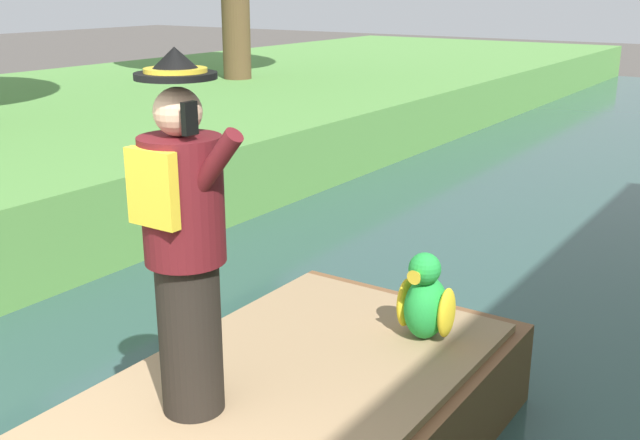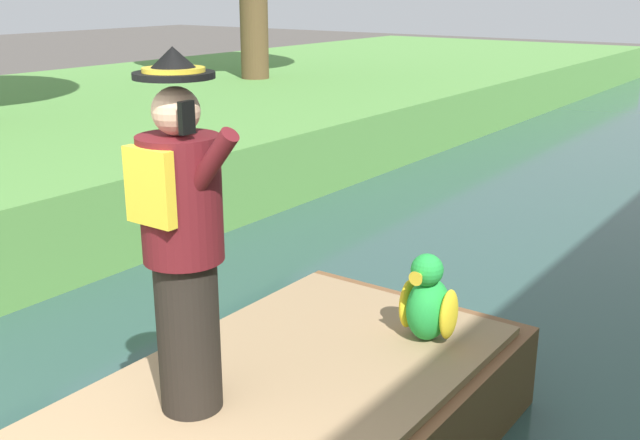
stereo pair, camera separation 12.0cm
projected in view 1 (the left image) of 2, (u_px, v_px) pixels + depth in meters
person_pirate at (185, 241)px, 3.66m from camera, size 0.61×0.42×1.85m
parrot_plush at (426, 301)px, 4.66m from camera, size 0.36×0.35×0.57m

